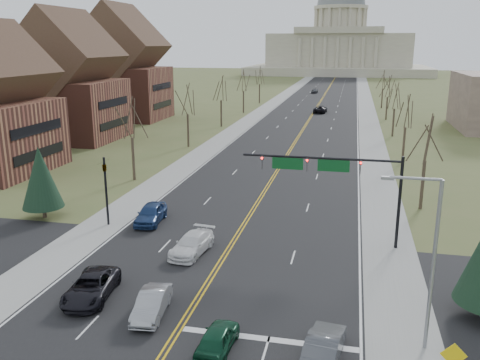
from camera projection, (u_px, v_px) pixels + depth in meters
The scene contains 34 objects.
ground at pixel (185, 319), 28.97m from camera, with size 600.00×600.00×0.00m, color #4D5A2D.
road at pixel (319, 104), 132.67m from camera, with size 20.00×380.00×0.01m, color black.
cross_road at pixel (213, 274), 34.63m from camera, with size 120.00×14.00×0.01m, color black.
sidewalk_left at pixel (274, 103), 135.18m from camera, with size 4.00×380.00×0.03m, color gray.
sidewalk_right at pixel (366, 105), 130.16m from camera, with size 4.00×380.00×0.03m, color gray.
center_line at pixel (319, 104), 132.67m from camera, with size 0.42×380.00×0.01m, color gold.
edge_line_left at pixel (282, 103), 134.72m from camera, with size 0.15×380.00×0.01m, color silver.
edge_line_right at pixel (357, 105), 130.62m from camera, with size 0.15×380.00×0.01m, color silver.
stop_bar at pixel (269, 339), 26.98m from camera, with size 9.50×0.50×0.01m, color silver.
capitol at pixel (339, 46), 260.88m from camera, with size 90.00×60.00×50.00m.
signal_mast at pixel (332, 172), 38.64m from camera, with size 12.12×0.44×7.20m.
signal_left at pixel (106, 183), 43.14m from camera, with size 0.32×0.36×6.00m.
street_light at pixel (429, 254), 24.95m from camera, with size 2.90×0.25×9.07m.
tree_r_0 at pixel (427, 141), 46.65m from camera, with size 3.74×3.74×8.50m.
tree_l_0 at pixel (131, 120), 56.81m from camera, with size 3.96×3.96×9.00m.
tree_r_1 at pixel (406, 113), 65.51m from camera, with size 3.74×3.74×8.50m.
tree_l_1 at pixel (187, 101), 75.66m from camera, with size 3.96×3.96×9.00m.
tree_r_2 at pixel (395, 97), 84.36m from camera, with size 3.74×3.74×8.50m.
tree_l_2 at pixel (221, 90), 94.51m from camera, with size 3.96×3.96×9.00m.
tree_r_3 at pixel (388, 88), 103.22m from camera, with size 3.74×3.74×8.50m.
tree_l_3 at pixel (244, 82), 113.37m from camera, with size 3.96×3.96×9.00m.
tree_r_4 at pixel (383, 81), 122.07m from camera, with size 3.74×3.74×8.50m.
tree_l_4 at pixel (260, 76), 132.22m from camera, with size 3.96×3.96×9.00m.
conifer_l at pixel (41, 177), 44.96m from camera, with size 3.64×3.64×6.50m.
bldg_left_mid at pixel (69, 87), 81.41m from camera, with size 15.10×14.28×20.75m.
bldg_left_far at pixel (122, 72), 104.20m from camera, with size 17.10×14.28×23.25m.
car_nb_inner_lead at pixel (217, 338), 25.86m from camera, with size 1.58×3.93×1.34m, color #0D3C25.
car_nb_outer_lead at pixel (324, 346), 25.04m from camera, with size 1.60×4.58×1.51m, color #45474B.
car_sb_inner_lead at pixel (152, 304), 29.24m from camera, with size 1.48×4.25×1.40m, color gray.
car_sb_outer_lead at pixel (91, 287), 31.23m from camera, with size 2.42×5.24×1.46m, color black.
car_sb_inner_second at pixel (192, 244), 37.88m from camera, with size 2.05×5.04×1.46m, color white.
car_sb_outer_second at pixel (151, 213), 44.38m from camera, with size 1.98×4.93×1.68m, color navy.
car_far_nb at pixel (320, 109), 115.36m from camera, with size 2.65×5.74×1.60m, color black.
car_far_sb at pixel (315, 91), 160.96m from camera, with size 1.73×4.29×1.46m, color #45474C.
Camera 1 is at (8.67, -24.61, 15.21)m, focal length 38.00 mm.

